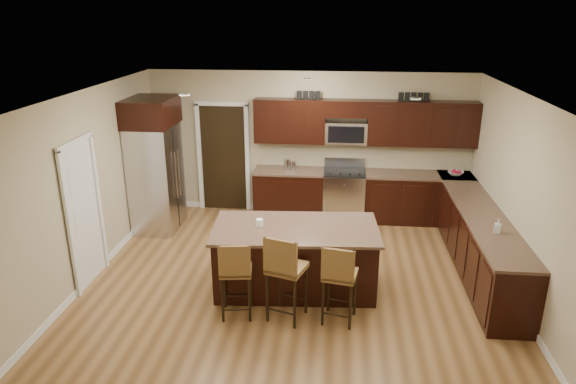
# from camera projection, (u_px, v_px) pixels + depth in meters

# --- Properties ---
(floor) EXTENTS (6.00, 6.00, 0.00)m
(floor) POSITION_uv_depth(u_px,v_px,m) (296.00, 280.00, 7.53)
(floor) COLOR olive
(floor) RESTS_ON ground
(ceiling) EXTENTS (6.00, 6.00, 0.00)m
(ceiling) POSITION_uv_depth(u_px,v_px,m) (298.00, 95.00, 6.62)
(ceiling) COLOR silver
(ceiling) RESTS_ON wall_back
(wall_back) EXTENTS (6.00, 0.00, 6.00)m
(wall_back) POSITION_uv_depth(u_px,v_px,m) (309.00, 144.00, 9.65)
(wall_back) COLOR tan
(wall_back) RESTS_ON floor
(wall_left) EXTENTS (0.00, 5.50, 5.50)m
(wall_left) POSITION_uv_depth(u_px,v_px,m) (89.00, 186.00, 7.36)
(wall_left) COLOR tan
(wall_left) RESTS_ON floor
(wall_right) EXTENTS (0.00, 5.50, 5.50)m
(wall_right) POSITION_uv_depth(u_px,v_px,m) (522.00, 201.00, 6.79)
(wall_right) COLOR tan
(wall_right) RESTS_ON floor
(base_cabinets) EXTENTS (4.02, 3.96, 0.92)m
(base_cabinets) POSITION_uv_depth(u_px,v_px,m) (417.00, 218.00, 8.55)
(base_cabinets) COLOR black
(base_cabinets) RESTS_ON floor
(upper_cabinets) EXTENTS (4.00, 0.33, 0.80)m
(upper_cabinets) POSITION_uv_depth(u_px,v_px,m) (367.00, 121.00, 9.24)
(upper_cabinets) COLOR black
(upper_cabinets) RESTS_ON wall_back
(range) EXTENTS (0.76, 0.64, 1.11)m
(range) POSITION_uv_depth(u_px,v_px,m) (344.00, 195.00, 9.61)
(range) COLOR silver
(range) RESTS_ON floor
(microwave) EXTENTS (0.76, 0.31, 0.40)m
(microwave) POSITION_uv_depth(u_px,v_px,m) (346.00, 133.00, 9.36)
(microwave) COLOR silver
(microwave) RESTS_ON upper_cabinets
(doorway) EXTENTS (0.85, 0.03, 2.06)m
(doorway) POSITION_uv_depth(u_px,v_px,m) (224.00, 158.00, 9.90)
(doorway) COLOR black
(doorway) RESTS_ON floor
(pantry_door) EXTENTS (0.03, 0.80, 2.04)m
(pantry_door) POSITION_uv_depth(u_px,v_px,m) (83.00, 215.00, 7.19)
(pantry_door) COLOR white
(pantry_door) RESTS_ON floor
(letter_decor) EXTENTS (2.20, 0.03, 0.15)m
(letter_decor) POSITION_uv_depth(u_px,v_px,m) (360.00, 96.00, 9.10)
(letter_decor) COLOR black
(letter_decor) RESTS_ON upper_cabinets
(island) EXTENTS (2.35, 1.34, 0.92)m
(island) POSITION_uv_depth(u_px,v_px,m) (295.00, 259.00, 7.21)
(island) COLOR black
(island) RESTS_ON floor
(stool_left) EXTENTS (0.45, 0.45, 1.06)m
(stool_left) POSITION_uv_depth(u_px,v_px,m) (236.00, 271.00, 6.40)
(stool_left) COLOR olive
(stool_left) RESTS_ON floor
(stool_mid) EXTENTS (0.55, 0.55, 1.17)m
(stool_mid) POSITION_uv_depth(u_px,v_px,m) (285.00, 269.00, 6.32)
(stool_mid) COLOR olive
(stool_mid) RESTS_ON floor
(stool_right) EXTENTS (0.47, 0.47, 1.08)m
(stool_right) POSITION_uv_depth(u_px,v_px,m) (339.00, 275.00, 6.28)
(stool_right) COLOR olive
(stool_right) RESTS_ON floor
(refrigerator) EXTENTS (0.79, 1.00, 2.35)m
(refrigerator) POSITION_uv_depth(u_px,v_px,m) (155.00, 164.00, 8.93)
(refrigerator) COLOR silver
(refrigerator) RESTS_ON floor
(floor_mat) EXTENTS (1.08, 0.91, 0.01)m
(floor_mat) POSITION_uv_depth(u_px,v_px,m) (299.00, 238.00, 8.89)
(floor_mat) COLOR brown
(floor_mat) RESTS_ON floor
(fruit_bowl) EXTENTS (0.36, 0.36, 0.07)m
(fruit_bowl) POSITION_uv_depth(u_px,v_px,m) (456.00, 173.00, 9.25)
(fruit_bowl) COLOR silver
(fruit_bowl) RESTS_ON base_cabinets
(soap_bottle) EXTENTS (0.11, 0.11, 0.19)m
(soap_bottle) POSITION_uv_depth(u_px,v_px,m) (498.00, 226.00, 6.84)
(soap_bottle) COLOR #B2B2B2
(soap_bottle) RESTS_ON base_cabinets
(canister_tall) EXTENTS (0.12, 0.12, 0.21)m
(canister_tall) POSITION_uv_depth(u_px,v_px,m) (287.00, 165.00, 9.52)
(canister_tall) COLOR silver
(canister_tall) RESTS_ON base_cabinets
(canister_short) EXTENTS (0.11, 0.11, 0.17)m
(canister_short) POSITION_uv_depth(u_px,v_px,m) (293.00, 166.00, 9.52)
(canister_short) COLOR silver
(canister_short) RESTS_ON base_cabinets
(island_jar) EXTENTS (0.10, 0.10, 0.10)m
(island_jar) POSITION_uv_depth(u_px,v_px,m) (260.00, 223.00, 7.07)
(island_jar) COLOR white
(island_jar) RESTS_ON island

